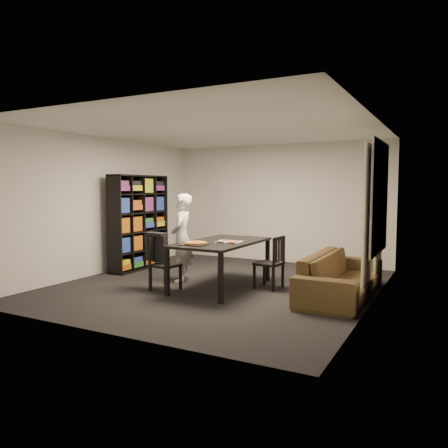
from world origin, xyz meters
The scene contains 16 objects.
room centered at (0.00, 0.00, 1.30)m, with size 5.01×5.51×2.61m.
window_pane centered at (2.48, 0.60, 1.50)m, with size 0.02×1.40×1.60m, color black.
window_frame centered at (2.48, 0.60, 1.50)m, with size 0.03×1.52×1.72m, color white.
curtain_left centered at (2.40, 0.08, 1.15)m, with size 0.03×0.70×2.25m, color beige.
curtain_right centered at (2.40, 1.12, 1.15)m, with size 0.03×0.70×2.25m, color beige.
bookshelf centered at (-2.16, 0.60, 0.95)m, with size 0.35×1.50×1.90m, color black.
dining_table centered at (0.13, -0.14, 0.70)m, with size 1.03×1.86×0.77m.
chair_left centered at (-0.67, -0.69, 0.49)m, with size 0.45×0.45×0.85m.
chair_right centered at (0.92, 0.18, 0.49)m, with size 0.44×0.44×0.86m.
draped_jacket centered at (-0.78, -0.67, 0.71)m, with size 0.40×0.22×0.47m.
person centered at (-0.73, -0.01, 0.77)m, with size 0.56×0.37×1.54m, color silver.
baking_tray centered at (-0.02, -0.73, 0.78)m, with size 0.40×0.32×0.01m, color black.
pepperoni_pizza centered at (-0.02, -0.69, 0.80)m, with size 0.35×0.35×0.03m.
kitchen_towel centered at (0.28, -0.14, 0.78)m, with size 0.40×0.30×0.01m, color silver.
pizza_slices centered at (0.30, -0.20, 0.79)m, with size 0.37×0.31×0.01m, color #D08E41, non-canonical shape.
sofa centered at (2.02, 0.19, 0.33)m, with size 2.23×0.87×0.65m, color #3D3018.
Camera 1 is at (3.49, -6.39, 1.65)m, focal length 35.00 mm.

